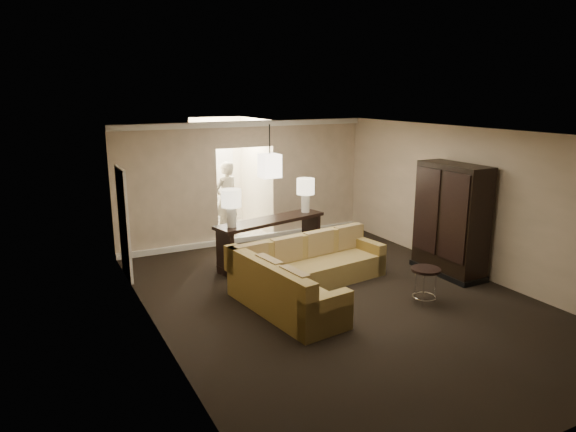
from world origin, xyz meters
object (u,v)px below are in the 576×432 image
console_table (271,237)px  drink_table (425,278)px  coffee_table (279,289)px  armoire (451,222)px  sectional_sofa (306,275)px  person (226,195)px

console_table → drink_table: bearing=-77.8°
coffee_table → armoire: 3.59m
coffee_table → drink_table: drink_table is taller
sectional_sofa → coffee_table: size_ratio=2.84×
person → armoire: bearing=103.8°
armoire → person: bearing=122.8°
console_table → drink_table: console_table is taller
console_table → person: size_ratio=1.24×
sectional_sofa → coffee_table: bearing=170.7°
armoire → person: 5.28m
sectional_sofa → person: (0.11, 4.10, 0.66)m
person → sectional_sofa: bearing=69.5°
console_table → armoire: bearing=-49.8°
coffee_table → console_table: bearing=68.9°
drink_table → sectional_sofa: bearing=141.8°
coffee_table → armoire: bearing=-5.9°
drink_table → armoire: bearing=32.9°
console_table → sectional_sofa: bearing=-108.6°
coffee_table → sectional_sofa: bearing=-1.9°
armoire → person: (-2.86, 4.44, -0.01)m
sectional_sofa → drink_table: size_ratio=5.05×
coffee_table → drink_table: size_ratio=1.78×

